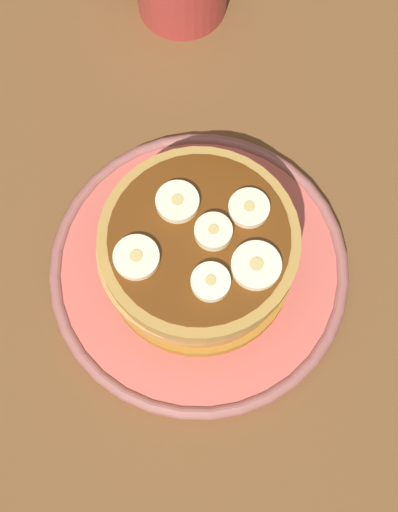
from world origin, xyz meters
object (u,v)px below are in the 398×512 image
object	(u,v)px
banana_slice_1	(177,202)
banana_slice_2	(211,282)
plate	(199,268)
pancake_stack	(196,253)
banana_slice_4	(136,258)
banana_slice_0	(213,232)
banana_slice_3	(256,266)
banana_slice_5	(249,208)

from	to	relation	value
banana_slice_1	banana_slice_2	xyz separation A→B (cm)	(-4.10, 4.96, 0.01)
plate	pancake_stack	size ratio (longest dim) A/B	1.60
banana_slice_1	banana_slice_4	world-z (taller)	same
banana_slice_0	banana_slice_2	bearing A→B (deg)	104.96
banana_slice_3	banana_slice_5	size ratio (longest dim) A/B	1.18
plate	banana_slice_2	bearing A→B (deg)	121.29
banana_slice_2	banana_slice_5	distance (cm)	6.19
banana_slice_1	banana_slice_3	xyz separation A→B (cm)	(-6.73, 2.83, -0.03)
banana_slice_2	banana_slice_0	bearing A→B (deg)	-75.04
plate	banana_slice_0	world-z (taller)	banana_slice_0
banana_slice_5	banana_slice_2	bearing A→B (deg)	81.62
banana_slice_1	banana_slice_3	size ratio (longest dim) A/B	0.89
plate	pancake_stack	world-z (taller)	pancake_stack
banana_slice_1	banana_slice_4	size ratio (longest dim) A/B	0.97
banana_slice_4	plate	bearing A→B (deg)	-141.09
banana_slice_3	banana_slice_5	bearing A→B (deg)	-66.59
plate	banana_slice_5	distance (cm)	8.52
banana_slice_3	banana_slice_0	bearing A→B (deg)	-21.81
banana_slice_1	banana_slice_2	distance (cm)	6.44
banana_slice_3	plate	bearing A→B (deg)	-11.31
banana_slice_0	banana_slice_5	size ratio (longest dim) A/B	0.91
pancake_stack	banana_slice_2	bearing A→B (deg)	124.95
banana_slice_2	banana_slice_4	world-z (taller)	same
plate	banana_slice_1	xyz separation A→B (cm)	(2.26, -1.94, 7.50)
pancake_stack	banana_slice_5	distance (cm)	5.62
banana_slice_3	banana_slice_5	distance (cm)	4.35
pancake_stack	banana_slice_3	size ratio (longest dim) A/B	4.29
plate	banana_slice_4	size ratio (longest dim) A/B	7.39
banana_slice_4	banana_slice_3	bearing A→B (deg)	-165.90
banana_slice_1	banana_slice_3	distance (cm)	7.30
plate	banana_slice_3	xyz separation A→B (cm)	(-4.47, 0.89, 7.47)
pancake_stack	banana_slice_1	distance (cm)	4.63
banana_slice_3	banana_slice_4	size ratio (longest dim) A/B	1.08
banana_slice_5	plate	bearing A→B (deg)	48.53
banana_slice_0	banana_slice_1	bearing A→B (deg)	-23.91
banana_slice_5	pancake_stack	bearing A→B (deg)	47.14
banana_slice_0	banana_slice_4	distance (cm)	5.69
banana_slice_1	banana_slice_2	world-z (taller)	same
banana_slice_0	banana_slice_4	xyz separation A→B (cm)	(4.51, 3.47, -0.10)
banana_slice_4	banana_slice_0	bearing A→B (deg)	-142.47
pancake_stack	banana_slice_5	xyz separation A→B (cm)	(-2.96, -3.19, 3.57)
plate	banana_slice_5	bearing A→B (deg)	-131.47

